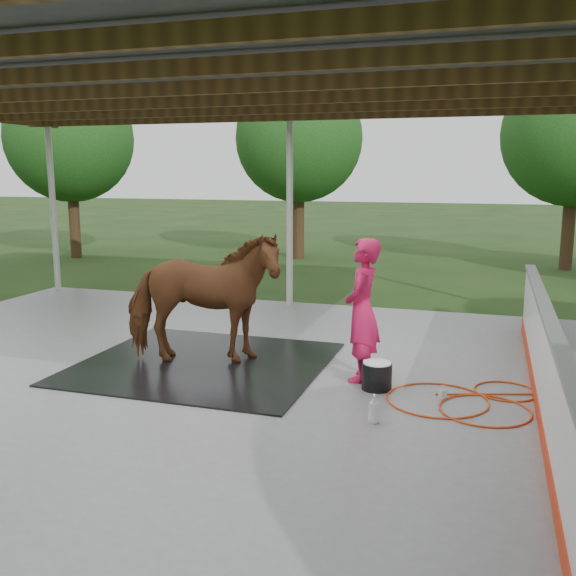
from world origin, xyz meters
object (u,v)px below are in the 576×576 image
(dasher_board, at_px, (544,363))
(wash_bucket, at_px, (377,375))
(handler, at_px, (362,310))
(horse, at_px, (202,298))

(dasher_board, bearing_deg, wash_bucket, 178.15)
(dasher_board, distance_m, handler, 2.31)
(horse, height_order, handler, horse)
(wash_bucket, bearing_deg, dasher_board, -1.85)
(horse, bearing_deg, dasher_board, -112.31)
(handler, bearing_deg, horse, -86.29)
(dasher_board, bearing_deg, horse, 175.21)
(dasher_board, xyz_separation_m, horse, (-4.54, 0.38, 0.43))
(horse, bearing_deg, handler, -107.23)
(horse, height_order, wash_bucket, horse)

